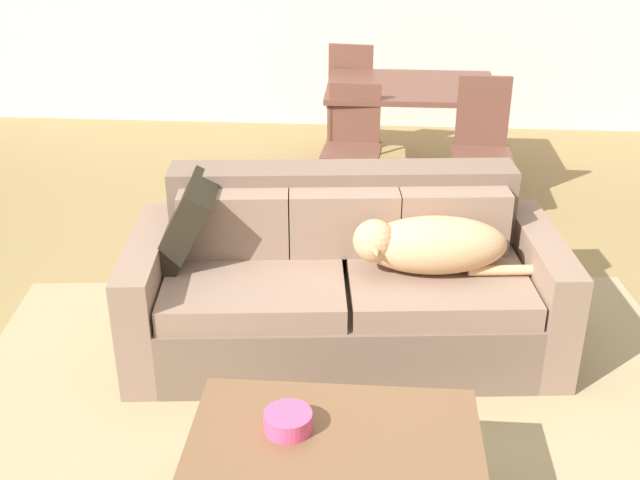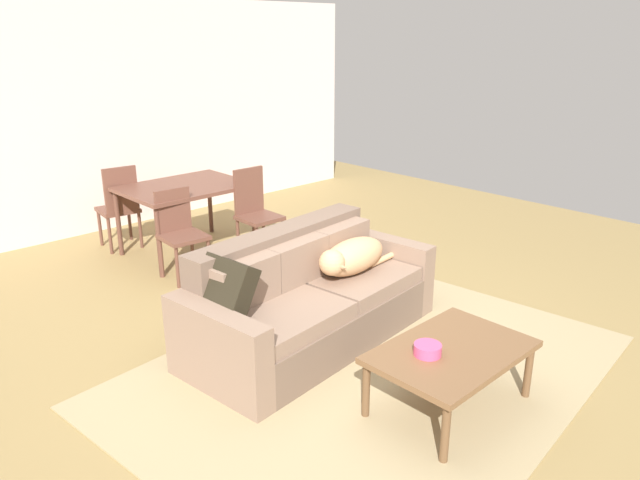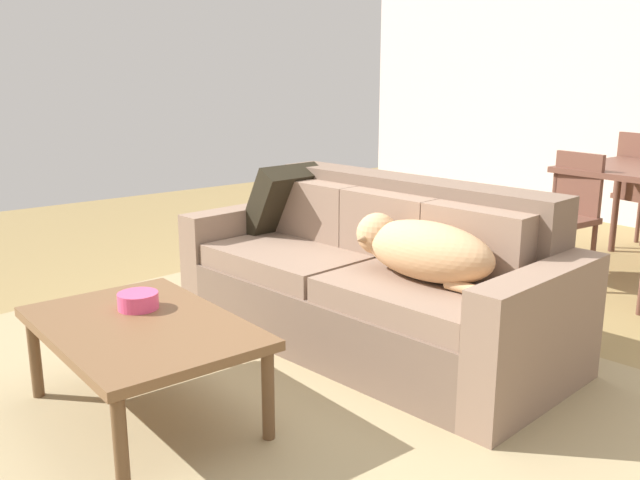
{
  "view_description": "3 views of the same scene",
  "coord_description": "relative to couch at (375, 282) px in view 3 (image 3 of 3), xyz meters",
  "views": [
    {
      "loc": [
        0.09,
        -3.25,
        2.22
      ],
      "look_at": [
        -0.16,
        0.05,
        0.64
      ],
      "focal_mm": 43.77,
      "sensor_mm": 36.0,
      "label": 1
    },
    {
      "loc": [
        -2.93,
        -2.97,
        2.31
      ],
      "look_at": [
        0.15,
        0.25,
        0.76
      ],
      "focal_mm": 33.82,
      "sensor_mm": 36.0,
      "label": 2
    },
    {
      "loc": [
        2.46,
        -2.18,
        1.41
      ],
      "look_at": [
        -0.22,
        -0.05,
        0.56
      ],
      "focal_mm": 38.41,
      "sensor_mm": 36.0,
      "label": 3
    }
  ],
  "objects": [
    {
      "name": "ground_plane",
      "position": [
        0.05,
        -0.18,
        -0.33
      ],
      "size": [
        10.0,
        10.0,
        0.0
      ],
      "primitive_type": "plane",
      "color": "olive"
    },
    {
      "name": "area_rug",
      "position": [
        0.01,
        -0.68,
        -0.32
      ],
      "size": [
        3.71,
        2.94,
        0.01
      ],
      "primitive_type": "cube",
      "rotation": [
        0.0,
        0.0,
        0.1
      ],
      "color": "tan",
      "rests_on": "ground"
    },
    {
      "name": "dining_chair_near_left",
      "position": [
        -0.03,
        1.8,
        0.15
      ],
      "size": [
        0.43,
        0.43,
        0.87
      ],
      "rotation": [
        0.0,
        0.0,
        -0.07
      ],
      "color": "brown",
      "rests_on": "ground"
    },
    {
      "name": "throw_pillow_by_left_arm",
      "position": [
        -0.78,
        -0.02,
        0.33
      ],
      "size": [
        0.35,
        0.45,
        0.44
      ],
      "primitive_type": "cube",
      "rotation": [
        0.0,
        0.49,
        0.08
      ],
      "color": "black",
      "rests_on": "couch"
    },
    {
      "name": "couch",
      "position": [
        0.0,
        0.0,
        0.0
      ],
      "size": [
        2.17,
        1.12,
        0.85
      ],
      "rotation": [
        0.0,
        0.0,
        0.1
      ],
      "color": "brown",
      "rests_on": "ground"
    },
    {
      "name": "bowl_on_coffee_table",
      "position": [
        -0.14,
        -1.25,
        0.13
      ],
      "size": [
        0.17,
        0.17,
        0.07
      ],
      "primitive_type": "cylinder",
      "color": "#EA4C7F",
      "rests_on": "coffee_table"
    },
    {
      "name": "dog_on_left_cushion",
      "position": [
        0.4,
        -0.08,
        0.28
      ],
      "size": [
        0.86,
        0.39,
        0.27
      ],
      "rotation": [
        0.0,
        0.0,
        0.1
      ],
      "color": "tan",
      "rests_on": "couch"
    },
    {
      "name": "coffee_table",
      "position": [
        0.03,
        -1.31,
        0.05
      ],
      "size": [
        1.03,
        0.69,
        0.42
      ],
      "color": "brown",
      "rests_on": "ground"
    }
  ]
}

